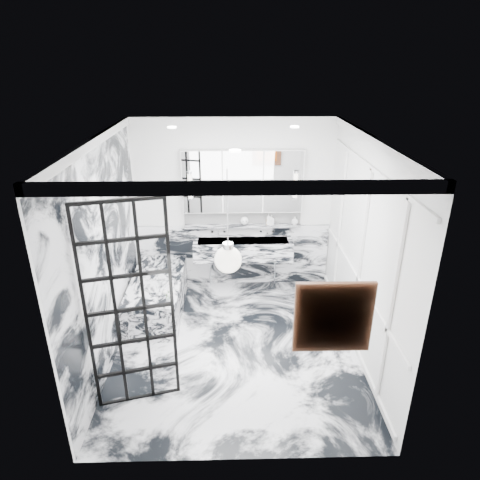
{
  "coord_description": "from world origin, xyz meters",
  "views": [
    {
      "loc": [
        -0.05,
        -4.79,
        3.65
      ],
      "look_at": [
        0.08,
        0.5,
        1.35
      ],
      "focal_mm": 32.0,
      "sensor_mm": 36.0,
      "label": 1
    }
  ],
  "objects_px": {
    "mirror_cabinet": "(243,181)",
    "bathtub": "(158,295)",
    "trough_sink": "(243,249)",
    "crittall_door": "(130,309)"
  },
  "relations": [
    {
      "from": "mirror_cabinet",
      "to": "bathtub",
      "type": "relative_size",
      "value": 1.15
    },
    {
      "from": "crittall_door",
      "to": "mirror_cabinet",
      "type": "bearing_deg",
      "value": 50.85
    },
    {
      "from": "trough_sink",
      "to": "mirror_cabinet",
      "type": "xyz_separation_m",
      "value": [
        -0.0,
        0.17,
        1.09
      ]
    },
    {
      "from": "crittall_door",
      "to": "trough_sink",
      "type": "height_order",
      "value": "crittall_door"
    },
    {
      "from": "crittall_door",
      "to": "bathtub",
      "type": "bearing_deg",
      "value": 78.1
    },
    {
      "from": "bathtub",
      "to": "crittall_door",
      "type": "bearing_deg",
      "value": -88.06
    },
    {
      "from": "bathtub",
      "to": "trough_sink",
      "type": "bearing_deg",
      "value": 26.48
    },
    {
      "from": "bathtub",
      "to": "mirror_cabinet",
      "type": "bearing_deg",
      "value": 32.06
    },
    {
      "from": "crittall_door",
      "to": "bathtub",
      "type": "distance_m",
      "value": 2.06
    },
    {
      "from": "trough_sink",
      "to": "bathtub",
      "type": "height_order",
      "value": "trough_sink"
    }
  ]
}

